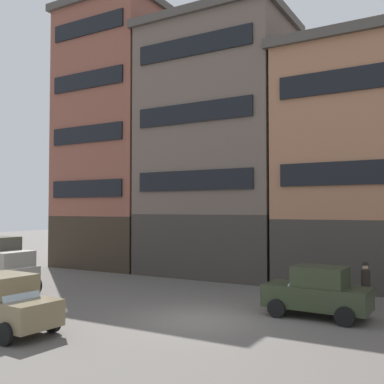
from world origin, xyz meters
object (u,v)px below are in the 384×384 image
object	(u,v)px
sedan_dark	(317,292)
fire_hydrant_curbside	(339,291)
sedan_parked_curb	(5,304)
pedestrian_officer	(366,283)

from	to	relation	value
sedan_dark	fire_hydrant_curbside	size ratio (longest dim) A/B	4.53
sedan_parked_curb	sedan_dark	bearing A→B (deg)	41.41
sedan_parked_curb	fire_hydrant_curbside	xyz separation A→B (m)	(7.99, 10.39, -0.49)
pedestrian_officer	fire_hydrant_curbside	xyz separation A→B (m)	(-1.24, 0.83, -0.55)
sedan_parked_curb	pedestrian_officer	xyz separation A→B (m)	(9.23, 9.56, 0.07)
sedan_parked_curb	pedestrian_officer	size ratio (longest dim) A/B	2.11
pedestrian_officer	fire_hydrant_curbside	size ratio (longest dim) A/B	2.16
sedan_dark	pedestrian_officer	size ratio (longest dim) A/B	2.09
sedan_parked_curb	fire_hydrant_curbside	size ratio (longest dim) A/B	4.55
sedan_dark	sedan_parked_curb	xyz separation A→B (m)	(-7.99, -7.05, 0.00)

